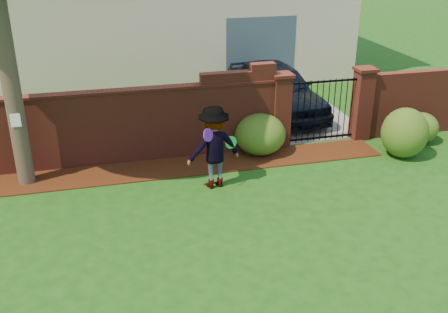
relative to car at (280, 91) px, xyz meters
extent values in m
cube|color=#194912|center=(-3.17, -6.16, -0.75)|extent=(80.00, 80.00, 0.01)
cube|color=#351609|center=(-4.12, -2.83, -0.73)|extent=(11.10, 1.08, 0.03)
cube|color=maroon|center=(-5.32, -2.16, 0.10)|extent=(8.70, 0.25, 1.70)
cube|color=maroon|center=(-1.87, -2.16, 1.10)|extent=(1.80, 0.25, 0.30)
cube|color=maroon|center=(-1.27, -2.16, 1.33)|extent=(0.60, 0.25, 0.16)
cube|color=maroon|center=(-5.32, -2.16, 0.98)|extent=(8.70, 0.31, 0.06)
cube|color=maroon|center=(3.43, -2.16, 0.10)|extent=(4.00, 0.25, 1.70)
cube|color=maroon|center=(-0.77, -2.16, 0.15)|extent=(0.42, 0.42, 1.80)
cube|color=maroon|center=(-0.77, -2.16, 1.09)|extent=(0.50, 0.50, 0.08)
cube|color=maroon|center=(1.43, -2.16, 0.15)|extent=(0.42, 0.42, 1.80)
cube|color=maroon|center=(1.43, -2.16, 1.09)|extent=(0.50, 0.50, 0.08)
cylinder|color=black|center=(-0.48, -2.16, 0.10)|extent=(0.02, 0.02, 1.60)
cylinder|color=black|center=(-0.32, -2.16, 0.10)|extent=(0.02, 0.02, 1.60)
cylinder|color=black|center=(-0.16, -2.16, 0.10)|extent=(0.02, 0.02, 1.60)
cylinder|color=black|center=(0.00, -2.16, 0.10)|extent=(0.02, 0.02, 1.60)
cylinder|color=black|center=(0.17, -2.16, 0.10)|extent=(0.02, 0.02, 1.60)
cylinder|color=black|center=(0.33, -2.16, 0.10)|extent=(0.02, 0.02, 1.60)
cylinder|color=black|center=(0.49, -2.16, 0.10)|extent=(0.02, 0.02, 1.60)
cylinder|color=black|center=(0.65, -2.16, 0.10)|extent=(0.02, 0.02, 1.60)
cylinder|color=black|center=(0.81, -2.16, 0.10)|extent=(0.02, 0.02, 1.60)
cylinder|color=black|center=(0.97, -2.16, 0.10)|extent=(0.02, 0.02, 1.60)
cylinder|color=black|center=(1.14, -2.16, 0.10)|extent=(0.02, 0.02, 1.60)
cube|color=black|center=(0.33, -2.16, -0.63)|extent=(1.78, 0.03, 0.05)
cube|color=black|center=(0.33, -2.16, 0.85)|extent=(1.78, 0.03, 0.05)
cube|color=gray|center=(0.33, 1.84, -0.74)|extent=(3.20, 8.00, 0.01)
cube|color=#384C5B|center=(0.33, 2.89, 0.45)|extent=(2.40, 0.12, 2.40)
imported|color=black|center=(0.00, 0.00, 0.00)|extent=(2.23, 4.56, 1.50)
cylinder|color=#3F3026|center=(-6.77, -2.76, 2.75)|extent=(0.36, 0.36, 7.00)
cube|color=white|center=(-6.77, -2.95, 0.75)|extent=(0.20, 0.01, 0.28)
ellipsoid|color=#295118|center=(-1.39, -2.49, -0.25)|extent=(1.23, 1.23, 1.00)
ellipsoid|color=#295118|center=(1.88, -3.49, -0.14)|extent=(1.10, 1.10, 1.21)
ellipsoid|color=#295118|center=(2.82, -2.79, -0.36)|extent=(0.88, 0.88, 0.78)
imported|color=gray|center=(-2.87, -3.94, 0.14)|extent=(1.25, 0.84, 1.79)
cylinder|color=#651CAF|center=(-3.07, -4.26, 0.57)|extent=(0.26, 0.23, 0.27)
cylinder|color=green|center=(-2.51, -3.94, 0.23)|extent=(0.28, 0.13, 0.27)
camera|label=1|loc=(-5.13, -13.69, 4.38)|focal=42.06mm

